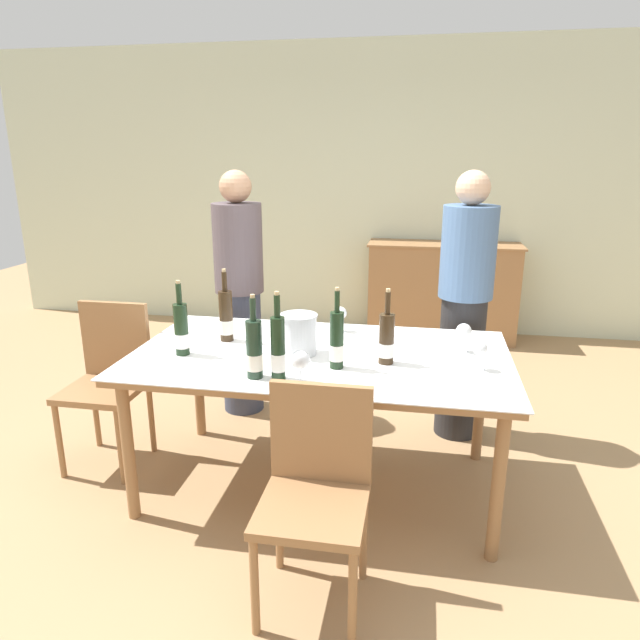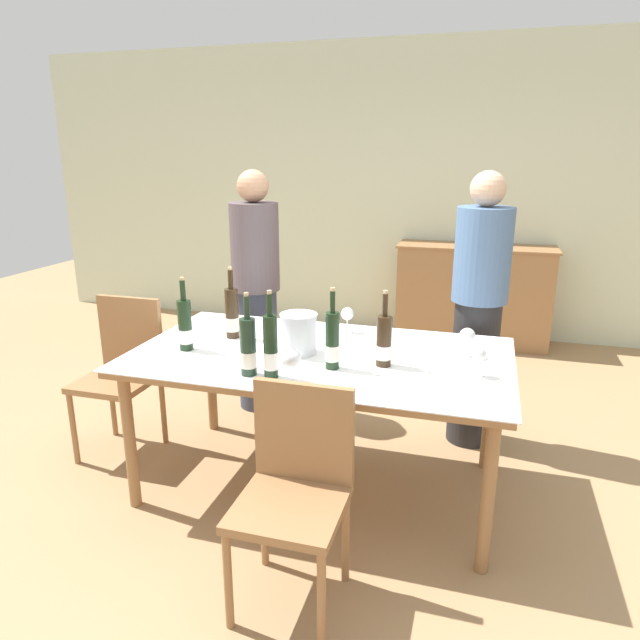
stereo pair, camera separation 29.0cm
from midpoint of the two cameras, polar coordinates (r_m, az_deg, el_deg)
ground_plane at (r=3.30m, az=2.62°, el=-16.17°), size 12.00×12.00×0.00m
back_wall at (r=5.84m, az=10.23°, el=12.51°), size 8.00×0.10×2.80m
sideboard_cabinet at (r=5.65m, az=16.48°, el=2.41°), size 1.44×0.46×0.94m
dining_table at (r=2.98m, az=2.80°, el=-4.54°), size 1.94×1.09×0.78m
ice_bucket at (r=2.92m, az=0.70°, el=-1.31°), size 0.19×0.19×0.21m
wine_bottle_0 at (r=2.60m, az=-1.78°, el=-2.85°), size 0.07×0.07×0.41m
wine_bottle_1 at (r=3.02m, az=-10.69°, el=-0.62°), size 0.07×0.07×0.39m
wine_bottle_2 at (r=2.78m, az=9.39°, el=-2.22°), size 0.08×0.08×0.38m
wine_bottle_3 at (r=2.64m, az=-4.09°, el=-2.85°), size 0.08×0.08×0.40m
wine_bottle_4 at (r=2.72m, az=4.30°, el=-2.24°), size 0.07×0.07×0.40m
wine_bottle_5 at (r=3.18m, az=-6.23°, el=0.54°), size 0.08×0.08×0.40m
wine_glass_0 at (r=2.55m, az=0.37°, el=-4.06°), size 0.09×0.09×0.16m
wine_glass_1 at (r=3.28m, az=5.27°, el=0.48°), size 0.07×0.07×0.15m
wine_glass_2 at (r=3.00m, az=17.22°, el=-1.64°), size 0.08×0.08×0.15m
wine_glass_3 at (r=2.77m, az=18.51°, el=-3.42°), size 0.07×0.07×0.14m
chair_left_end at (r=3.60m, az=-16.93°, el=-4.33°), size 0.42×0.42×0.94m
chair_near_front at (r=2.36m, az=1.21°, el=-15.87°), size 0.42×0.42×0.89m
person_host at (r=3.95m, az=-4.32°, el=2.67°), size 0.33×0.33×1.67m
person_guest_left at (r=3.61m, az=17.77°, el=0.64°), size 0.33×0.33×1.68m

